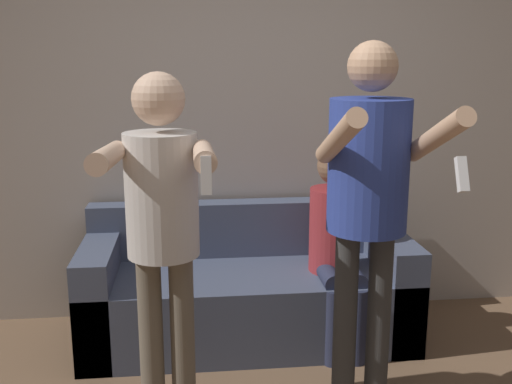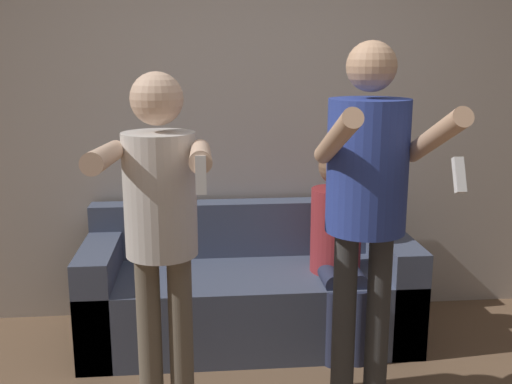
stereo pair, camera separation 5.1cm
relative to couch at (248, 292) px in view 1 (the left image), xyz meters
name	(u,v)px [view 1 (the left image)]	position (x,y,z in m)	size (l,w,h in m)	color
wall_back	(254,111)	(0.08, 0.42, 1.07)	(6.40, 0.06, 2.70)	beige
couch	(248,292)	(0.00, 0.00, 0.00)	(1.95, 0.78, 0.79)	#4C5670
person_standing_left	(162,215)	(-0.45, -0.90, 0.75)	(0.44, 0.76, 1.64)	#6B6051
person_standing_right	(369,188)	(0.46, -0.90, 0.84)	(0.48, 0.71, 1.76)	#383838
person_seated	(337,238)	(0.51, -0.15, 0.38)	(0.30, 0.52, 1.19)	#282D47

